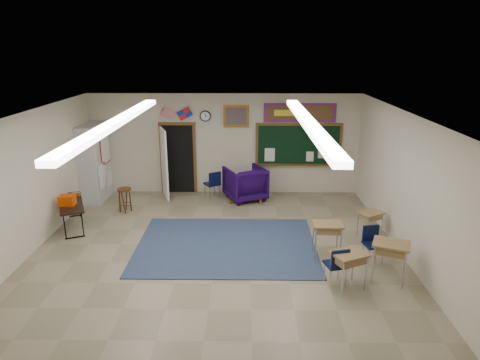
{
  "coord_description": "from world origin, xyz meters",
  "views": [
    {
      "loc": [
        0.63,
        -7.96,
        4.32
      ],
      "look_at": [
        0.5,
        1.5,
        1.33
      ],
      "focal_mm": 32.0,
      "sensor_mm": 36.0,
      "label": 1
    }
  ],
  "objects_px": {
    "wingback_armchair": "(245,183)",
    "folding_table": "(72,213)",
    "student_desk_front_right": "(370,223)",
    "wooden_stool": "(125,200)",
    "student_desk_front_left": "(327,238)"
  },
  "relations": [
    {
      "from": "wooden_stool",
      "to": "student_desk_front_left",
      "type": "bearing_deg",
      "value": -26.49
    },
    {
      "from": "wingback_armchair",
      "to": "folding_table",
      "type": "bearing_deg",
      "value": 1.34
    },
    {
      "from": "wooden_stool",
      "to": "wingback_armchair",
      "type": "bearing_deg",
      "value": 17.82
    },
    {
      "from": "wingback_armchair",
      "to": "student_desk_front_right",
      "type": "distance_m",
      "value": 3.91
    },
    {
      "from": "wooden_stool",
      "to": "student_desk_front_right",
      "type": "bearing_deg",
      "value": -14.19
    },
    {
      "from": "folding_table",
      "to": "wooden_stool",
      "type": "bearing_deg",
      "value": 21.79
    },
    {
      "from": "wingback_armchair",
      "to": "student_desk_front_right",
      "type": "xyz_separation_m",
      "value": [
        2.91,
        -2.6,
        -0.13
      ]
    },
    {
      "from": "student_desk_front_right",
      "to": "folding_table",
      "type": "xyz_separation_m",
      "value": [
        -7.18,
        0.51,
        0.0
      ]
    },
    {
      "from": "student_desk_front_left",
      "to": "student_desk_front_right",
      "type": "xyz_separation_m",
      "value": [
        1.17,
        0.93,
        -0.06
      ]
    },
    {
      "from": "folding_table",
      "to": "student_desk_front_right",
      "type": "bearing_deg",
      "value": -27.81
    },
    {
      "from": "wingback_armchair",
      "to": "student_desk_front_left",
      "type": "relative_size",
      "value": 1.42
    },
    {
      "from": "student_desk_front_right",
      "to": "wooden_stool",
      "type": "bearing_deg",
      "value": 136.35
    },
    {
      "from": "wingback_armchair",
      "to": "wooden_stool",
      "type": "relative_size",
      "value": 1.62
    },
    {
      "from": "student_desk_front_left",
      "to": "wooden_stool",
      "type": "height_order",
      "value": "student_desk_front_left"
    },
    {
      "from": "student_desk_front_right",
      "to": "student_desk_front_left",
      "type": "bearing_deg",
      "value": -171.01
    }
  ]
}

